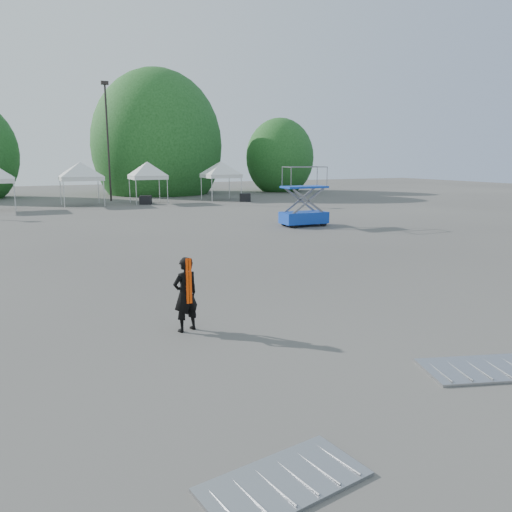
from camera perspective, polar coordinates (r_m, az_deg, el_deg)
name	(u,v)px	position (r m, az deg, el deg)	size (l,w,h in m)	color
ground	(206,299)	(13.17, -5.78, -4.96)	(120.00, 120.00, 0.00)	#474442
light_pole_east	(108,135)	(44.56, -16.61, 13.14)	(0.60, 0.25, 9.80)	black
tree_mid_e	(157,146)	(52.63, -11.22, 12.28)	(5.12, 5.12, 7.79)	#382314
tree_far_e	(280,158)	(55.51, 2.73, 11.15)	(3.84, 3.84, 5.84)	#382314
tent_e	(80,165)	(40.83, -19.45, 9.74)	(4.33, 4.33, 3.88)	silver
tent_f	(147,165)	(41.59, -12.33, 10.12)	(3.81, 3.81, 3.88)	silver
tent_g	(221,165)	(43.72, -4.06, 10.39)	(4.06, 4.06, 3.88)	silver
man	(186,294)	(10.68, -8.06, -4.36)	(0.67, 0.54, 1.61)	black
scissor_lift	(304,196)	(27.04, 5.53, 6.80)	(2.50, 1.31, 3.18)	#0C409D
barrier_left	(284,481)	(6.24, 3.19, -24.31)	(2.04, 1.24, 0.06)	#929499
barrier_mid	(486,368)	(9.78, 24.81, -11.58)	(2.40, 1.70, 0.07)	#929499
crate_mid	(146,200)	(40.70, -12.51, 6.27)	(0.89, 0.69, 0.69)	black
crate_east	(245,197)	(42.31, -1.25, 6.70)	(0.87, 0.68, 0.68)	black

